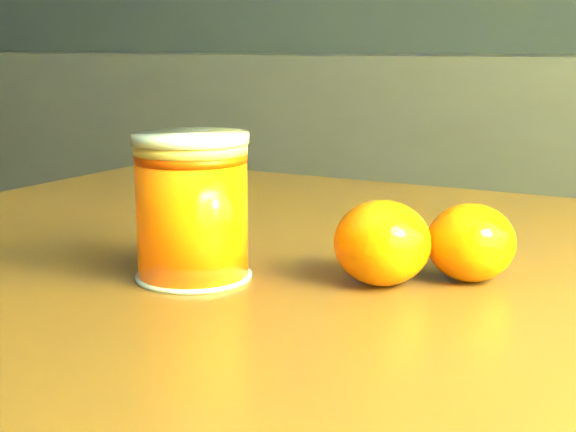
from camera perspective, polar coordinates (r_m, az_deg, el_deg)
The scene contains 4 objects.
kitchen_counter at distance 2.03m, azimuth -1.93°, elevation -1.35°, with size 3.15×0.60×0.90m, color #4E4D52.
juice_glass at distance 0.51m, azimuth -6.83°, elevation 0.60°, with size 0.07×0.07×0.09m.
orange_front at distance 0.50m, azimuth 6.72°, elevation -1.90°, with size 0.06×0.06×0.05m, color orange.
orange_back at distance 0.52m, azimuth 12.88°, elevation -1.84°, with size 0.06×0.06×0.05m, color orange.
Camera 1 is at (1.07, -0.21, 0.92)m, focal length 50.00 mm.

